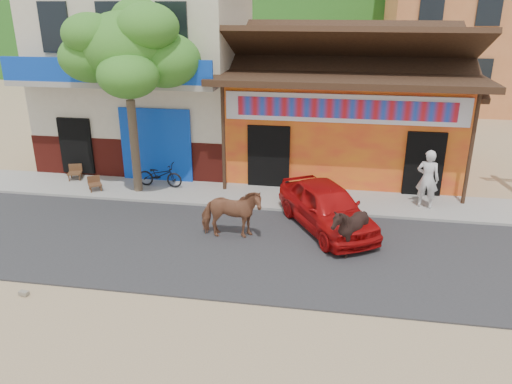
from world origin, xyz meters
The scene contains 14 objects.
ground centered at (0.00, 0.00, 0.00)m, with size 120.00×120.00×0.00m, color #9E825B.
road centered at (0.00, 2.50, 0.02)m, with size 60.00×5.00×0.04m, color #28282B.
sidewalk centered at (0.00, 6.00, 0.06)m, with size 60.00×2.00×0.12m, color gray.
dance_club centered at (2.00, 10.00, 1.80)m, with size 8.00×6.00×3.60m, color orange.
cafe_building centered at (-5.50, 10.00, 3.50)m, with size 7.00×6.00×7.00m, color beige.
apartment_front centered at (9.00, 24.00, 6.00)m, with size 9.00×9.00×12.00m, color #CC723F.
tree centered at (-4.60, 5.80, 3.12)m, with size 3.00×3.00×6.00m, color #2D721E, non-canonical shape.
cow_tan centered at (-0.83, 3.01, 0.74)m, with size 0.75×1.65×1.39m, color brown.
cow_dark centered at (2.27, 2.56, 0.72)m, with size 1.09×1.23×1.35m, color black.
red_car centered at (1.65, 4.03, 0.69)m, with size 1.54×3.82×1.30m, color #AC0C0C.
scooter centered at (-4.00, 6.27, 0.53)m, with size 0.54×1.55×0.82m, color black.
pedestrian centered at (4.57, 5.89, 1.02)m, with size 0.66×0.43×1.81m, color silver.
cafe_chair_left centered at (-7.20, 6.45, 0.60)m, with size 0.45×0.45×0.96m, color #462417, non-canonical shape.
cafe_chair_right centered at (-6.00, 5.53, 0.55)m, with size 0.40×0.40×0.87m, color #483018, non-canonical shape.
Camera 1 is at (1.83, -8.84, 6.03)m, focal length 35.00 mm.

